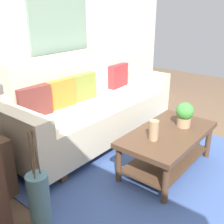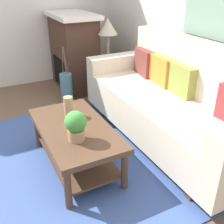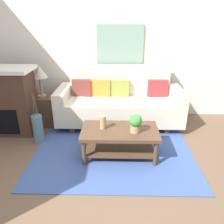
{
  "view_description": "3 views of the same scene",
  "coord_description": "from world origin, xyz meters",
  "views": [
    {
      "loc": [
        -2.15,
        -0.71,
        1.6
      ],
      "look_at": [
        -0.15,
        0.91,
        0.58
      ],
      "focal_mm": 43.14,
      "sensor_mm": 36.0,
      "label": 1
    },
    {
      "loc": [
        2.15,
        -0.3,
        1.66
      ],
      "look_at": [
        0.04,
        0.79,
        0.46
      ],
      "focal_mm": 43.74,
      "sensor_mm": 36.0,
      "label": 2
    },
    {
      "loc": [
        0.05,
        -2.39,
        1.9
      ],
      "look_at": [
        -0.03,
        0.81,
        0.52
      ],
      "focal_mm": 35.1,
      "sensor_mm": 36.0,
      "label": 3
    }
  ],
  "objects": [
    {
      "name": "framed_painting",
      "position": [
        0.1,
        1.92,
        1.43
      ],
      "size": [
        0.88,
        0.03,
        0.72
      ],
      "primitive_type": "cube",
      "color": "gray"
    },
    {
      "name": "throw_pillow_maroon",
      "position": [
        -0.62,
        1.58,
        0.68
      ],
      "size": [
        0.37,
        0.17,
        0.32
      ],
      "primitive_type": "cube",
      "rotation": [
        0.0,
        0.0,
        -0.14
      ],
      "color": "brown",
      "rests_on": "couch"
    },
    {
      "name": "throw_pillow_orange",
      "position": [
        -0.26,
        1.58,
        0.68
      ],
      "size": [
        0.37,
        0.15,
        0.32
      ],
      "primitive_type": "cube",
      "rotation": [
        0.0,
        0.0,
        -0.08
      ],
      "color": "orange",
      "rests_on": "couch"
    },
    {
      "name": "throw_pillow_crimson",
      "position": [
        0.81,
        1.58,
        0.68
      ],
      "size": [
        0.37,
        0.15,
        0.32
      ],
      "primitive_type": "cube",
      "rotation": [
        0.0,
        0.0,
        0.07
      ],
      "color": "red",
      "rests_on": "couch"
    },
    {
      "name": "floor_vase",
      "position": [
        -1.23,
        0.74,
        0.24
      ],
      "size": [
        0.16,
        0.16,
        0.47
      ],
      "primitive_type": "cylinder",
      "color": "slate",
      "rests_on": "ground_plane"
    },
    {
      "name": "ground_plane",
      "position": [
        0.0,
        0.0,
        0.0
      ],
      "size": [
        8.81,
        8.81,
        0.0
      ],
      "primitive_type": "plane",
      "color": "brown"
    },
    {
      "name": "floor_vase_branch_c",
      "position": [
        -1.24,
        0.72,
        0.65
      ],
      "size": [
        0.05,
        0.02,
        0.36
      ],
      "primitive_type": "cylinder",
      "rotation": [
        -0.03,
        0.11,
        0.0
      ],
      "color": "brown",
      "rests_on": "floor_vase"
    },
    {
      "name": "tabletop_vase",
      "position": [
        -0.15,
        0.41,
        0.53
      ],
      "size": [
        0.09,
        0.09,
        0.19
      ],
      "primitive_type": "cylinder",
      "color": "tan",
      "rests_on": "coffee_table"
    },
    {
      "name": "floor_vase_branch_b",
      "position": [
        -1.24,
        0.75,
        0.65
      ],
      "size": [
        0.04,
        0.05,
        0.36
      ],
      "primitive_type": "cylinder",
      "rotation": [
        0.11,
        -0.07,
        0.0
      ],
      "color": "brown",
      "rests_on": "floor_vase"
    },
    {
      "name": "area_rug",
      "position": [
        0.0,
        0.5,
        0.01
      ],
      "size": [
        2.37,
        1.9,
        0.01
      ],
      "primitive_type": "cube",
      "color": "#3D5693",
      "rests_on": "ground_plane"
    },
    {
      "name": "throw_pillow_olive",
      "position": [
        0.1,
        1.58,
        0.68
      ],
      "size": [
        0.37,
        0.14,
        0.32
      ],
      "primitive_type": "cube",
      "rotation": [
        0.0,
        0.0,
        -0.06
      ],
      "color": "olive",
      "rests_on": "couch"
    },
    {
      "name": "couch",
      "position": [
        0.1,
        1.45,
        0.43
      ],
      "size": [
        2.27,
        0.84,
        1.08
      ],
      "color": "beige",
      "rests_on": "ground_plane"
    },
    {
      "name": "wall_back",
      "position": [
        0.0,
        1.99,
        1.35
      ],
      "size": [
        4.81,
        0.1,
        2.7
      ],
      "primitive_type": "cube",
      "color": "silver",
      "rests_on": "ground_plane"
    },
    {
      "name": "floor_vase_branch_a",
      "position": [
        -1.21,
        0.74,
        0.65
      ],
      "size": [
        0.04,
        0.02,
        0.36
      ],
      "primitive_type": "cylinder",
      "rotation": [
        0.01,
        -0.09,
        0.0
      ],
      "color": "brown",
      "rests_on": "floor_vase"
    },
    {
      "name": "potted_plant_tabletop",
      "position": [
        0.31,
        0.32,
        0.57
      ],
      "size": [
        0.18,
        0.18,
        0.26
      ],
      "color": "tan",
      "rests_on": "coffee_table"
    },
    {
      "name": "coffee_table",
      "position": [
        0.09,
        0.38,
        0.31
      ],
      "size": [
        1.1,
        0.6,
        0.43
      ],
      "color": "#513826",
      "rests_on": "ground_plane"
    }
  ]
}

